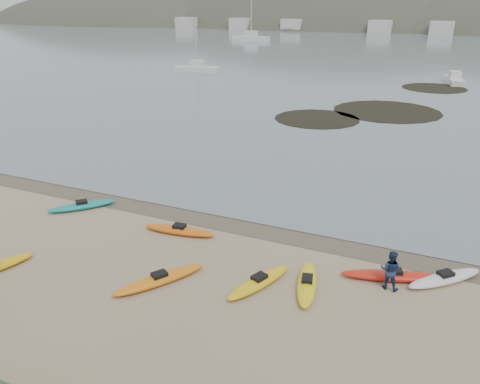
% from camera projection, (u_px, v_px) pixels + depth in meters
% --- Properties ---
extents(ground, '(600.00, 600.00, 0.00)m').
position_uv_depth(ground, '(240.00, 220.00, 22.74)').
color(ground, tan).
rests_on(ground, ground).
extents(wet_sand, '(60.00, 60.00, 0.00)m').
position_uv_depth(wet_sand, '(237.00, 223.00, 22.49)').
color(wet_sand, brown).
rests_on(wet_sand, ground).
extents(water, '(1200.00, 1200.00, 0.00)m').
position_uv_depth(water, '(445.00, 18.00, 276.41)').
color(water, slate).
rests_on(water, ground).
extents(kayaks, '(21.96, 9.54, 0.34)m').
position_uv_depth(kayaks, '(190.00, 258.00, 19.13)').
color(kayaks, yellow).
rests_on(kayaks, ground).
extents(person_east, '(0.80, 0.64, 1.55)m').
position_uv_depth(person_east, '(390.00, 270.00, 17.11)').
color(person_east, navy).
rests_on(person_east, ground).
extents(kelp_mats, '(16.42, 28.86, 0.04)m').
position_uv_depth(kelp_mats, '(385.00, 106.00, 47.28)').
color(kelp_mats, black).
rests_on(kelp_mats, water).
extents(moored_boats, '(94.41, 68.94, 1.37)m').
position_uv_depth(moored_boats, '(378.00, 49.00, 96.33)').
color(moored_boats, silver).
rests_on(moored_boats, ground).
extents(far_town, '(199.00, 5.00, 4.00)m').
position_uv_depth(far_town, '(451.00, 28.00, 142.34)').
color(far_town, beige).
rests_on(far_town, ground).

